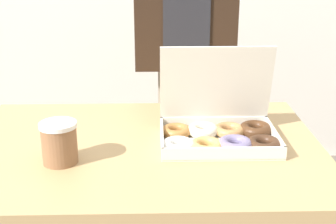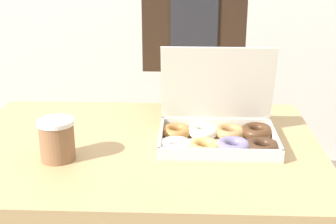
# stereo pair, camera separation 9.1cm
# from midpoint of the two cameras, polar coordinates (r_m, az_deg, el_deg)

# --- Properties ---
(donut_box) EXTENTS (0.37, 0.25, 0.28)m
(donut_box) POSITION_cam_midpoint_polar(r_m,az_deg,el_deg) (1.40, 4.52, -2.28)
(donut_box) COLOR silver
(donut_box) RESTS_ON table
(coffee_cup) EXTENTS (0.10, 0.10, 0.12)m
(coffee_cup) POSITION_cam_midpoint_polar(r_m,az_deg,el_deg) (1.31, -15.06, -3.64)
(coffee_cup) COLOR #8C6042
(coffee_cup) RESTS_ON table
(person_customer) EXTENTS (0.39, 0.22, 1.63)m
(person_customer) POSITION_cam_midpoint_polar(r_m,az_deg,el_deg) (1.87, 0.65, 7.56)
(person_customer) COLOR gray
(person_customer) RESTS_ON ground_plane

